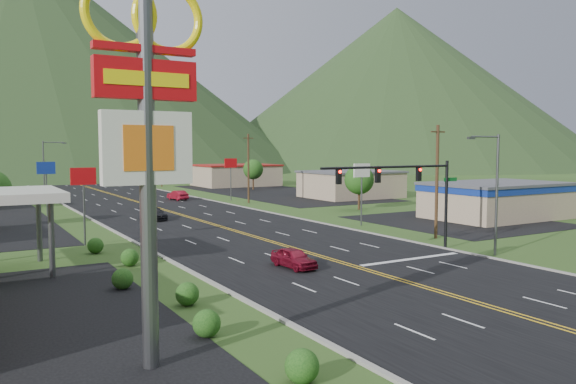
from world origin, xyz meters
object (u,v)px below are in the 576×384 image
pylon_sign (146,111)px  streetlight_east (494,186)px  traffic_signal (409,183)px  car_red_near (294,258)px  streetlight_west (46,167)px  car_red_far (178,195)px  car_dark_mid (154,214)px

pylon_sign → streetlight_east: bearing=15.8°
traffic_signal → car_red_near: 11.24m
streetlight_west → pylon_sign: bearing=-94.5°
streetlight_east → car_red_far: size_ratio=2.05×
streetlight_east → streetlight_west: same height
car_red_near → car_red_far: bearing=75.7°
pylon_sign → car_red_far: bearing=69.7°
streetlight_east → car_red_near: (-14.92, 3.83, -4.52)m
pylon_sign → car_red_far: pylon_sign is taller
traffic_signal → car_dark_mid: traffic_signal is taller
pylon_sign → traffic_signal: 26.67m
pylon_sign → car_red_far: size_ratio=3.18×
traffic_signal → car_red_near: traffic_signal is taller
car_red_far → car_dark_mid: bearing=56.3°
pylon_sign → car_red_near: pylon_sign is taller
streetlight_east → car_dark_mid: bearing=114.8°
car_dark_mid → car_red_far: car_red_far is taller
traffic_signal → streetlight_west: streetlight_west is taller
pylon_sign → traffic_signal: size_ratio=1.07×
pylon_sign → car_red_far: (23.17, 62.63, -8.57)m
traffic_signal → streetlight_east: bearing=-40.4°
pylon_sign → car_dark_mid: (12.83, 41.20, -8.61)m
streetlight_east → car_dark_mid: (-15.35, 33.20, -4.50)m
pylon_sign → traffic_signal: bearing=27.1°
pylon_sign → streetlight_west: size_ratio=1.56×
pylon_sign → car_dark_mid: 44.01m
traffic_signal → car_dark_mid: 31.44m
traffic_signal → car_red_far: traffic_signal is taller
pylon_sign → car_dark_mid: pylon_sign is taller
car_dark_mid → pylon_sign: bearing=-108.3°
car_red_near → pylon_sign: bearing=-141.5°
car_red_far → car_red_near: bearing=71.0°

